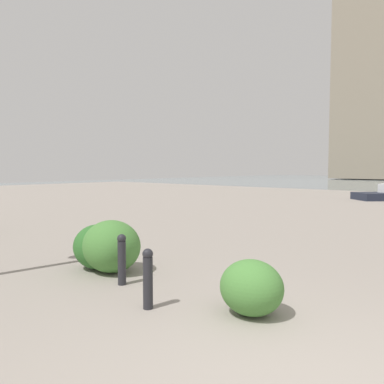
{
  "coord_description": "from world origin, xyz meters",
  "views": [
    {
      "loc": [
        -1.05,
        2.66,
        1.72
      ],
      "look_at": [
        6.9,
        -6.33,
        0.94
      ],
      "focal_mm": 36.2,
      "sensor_mm": 36.0,
      "label": 1
    }
  ],
  "objects": [
    {
      "name": "bollard_mid",
      "position": [
        3.39,
        -0.82,
        0.39
      ],
      "size": [
        0.13,
        0.13,
        0.75
      ],
      "color": "#232328",
      "rests_on": "ground"
    },
    {
      "name": "bollard_near",
      "position": [
        2.39,
        -0.43,
        0.39
      ],
      "size": [
        0.13,
        0.13,
        0.74
      ],
      "color": "#232328",
      "rests_on": "ground"
    },
    {
      "name": "shrub_low",
      "position": [
        4.06,
        -1.14,
        0.43
      ],
      "size": [
        1.0,
        0.9,
        0.85
      ],
      "color": "#477F38",
      "rests_on": "ground"
    },
    {
      "name": "shrub_round",
      "position": [
        4.4,
        -1.12,
        0.38
      ],
      "size": [
        0.89,
        0.8,
        0.75
      ],
      "color": "#2D6628",
      "rests_on": "ground"
    },
    {
      "name": "shrub_tall",
      "position": [
        1.34,
        -1.09,
        0.32
      ],
      "size": [
        0.76,
        0.68,
        0.65
      ],
      "color": "#477F38",
      "rests_on": "ground"
    }
  ]
}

